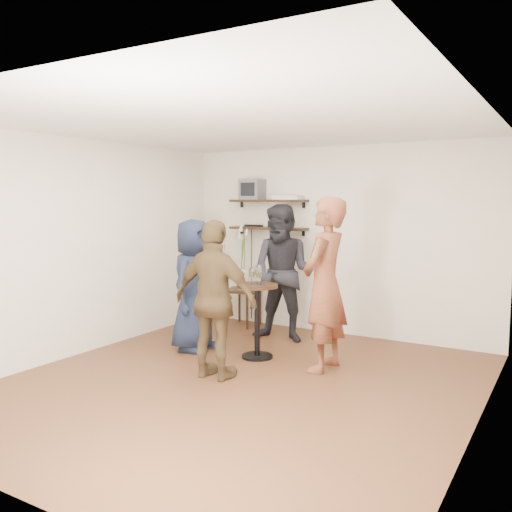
{
  "coord_description": "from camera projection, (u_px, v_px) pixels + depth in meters",
  "views": [
    {
      "loc": [
        2.88,
        -4.51,
        1.87
      ],
      "look_at": [
        -0.03,
        0.4,
        1.27
      ],
      "focal_mm": 38.0,
      "sensor_mm": 36.0,
      "label": 1
    }
  ],
  "objects": [
    {
      "name": "room",
      "position": [
        238.0,
        257.0,
        5.38
      ],
      "size": [
        4.58,
        5.08,
        2.68
      ],
      "color": "#482917",
      "rests_on": "ground"
    },
    {
      "name": "shelf_upper",
      "position": [
        268.0,
        201.0,
        7.86
      ],
      "size": [
        1.2,
        0.25,
        0.04
      ],
      "primitive_type": "cube",
      "color": "black",
      "rests_on": "room"
    },
    {
      "name": "shelf_lower",
      "position": [
        268.0,
        228.0,
        7.9
      ],
      "size": [
        1.2,
        0.25,
        0.04
      ],
      "primitive_type": "cube",
      "color": "black",
      "rests_on": "room"
    },
    {
      "name": "crt_monitor",
      "position": [
        253.0,
        189.0,
        7.97
      ],
      "size": [
        0.32,
        0.3,
        0.3
      ],
      "primitive_type": "cube",
      "color": "#59595B",
      "rests_on": "shelf_upper"
    },
    {
      "name": "dvd_deck",
      "position": [
        288.0,
        198.0,
        7.69
      ],
      "size": [
        0.4,
        0.24,
        0.06
      ],
      "primitive_type": "cube",
      "color": "silver",
      "rests_on": "shelf_upper"
    },
    {
      "name": "radio",
      "position": [
        276.0,
        224.0,
        7.83
      ],
      "size": [
        0.22,
        0.1,
        0.1
      ],
      "primitive_type": "cube",
      "color": "black",
      "rests_on": "shelf_lower"
    },
    {
      "name": "power_strip",
      "position": [
        254.0,
        226.0,
        8.08
      ],
      "size": [
        0.3,
        0.05,
        0.03
      ],
      "primitive_type": "cube",
      "color": "black",
      "rests_on": "shelf_lower"
    },
    {
      "name": "side_table",
      "position": [
        243.0,
        295.0,
        8.02
      ],
      "size": [
        0.57,
        0.57,
        0.55
      ],
      "rotation": [
        0.0,
        0.0,
        0.28
      ],
      "color": "black",
      "rests_on": "room"
    },
    {
      "name": "vase_lilies",
      "position": [
        243.0,
        268.0,
        7.98
      ],
      "size": [
        0.19,
        0.2,
        0.98
      ],
      "rotation": [
        0.0,
        0.0,
        0.28
      ],
      "color": "white",
      "rests_on": "side_table"
    },
    {
      "name": "drinks_table",
      "position": [
        257.0,
        311.0,
        6.38
      ],
      "size": [
        0.48,
        0.48,
        0.88
      ],
      "color": "black",
      "rests_on": "room"
    },
    {
      "name": "wine_glass_fl",
      "position": [
        252.0,
        273.0,
        6.33
      ],
      "size": [
        0.07,
        0.07,
        0.2
      ],
      "color": "silver",
      "rests_on": "drinks_table"
    },
    {
      "name": "wine_glass_fr",
      "position": [
        259.0,
        274.0,
        6.27
      ],
      "size": [
        0.07,
        0.07,
        0.2
      ],
      "color": "silver",
      "rests_on": "drinks_table"
    },
    {
      "name": "wine_glass_bl",
      "position": [
        258.0,
        271.0,
        6.41
      ],
      "size": [
        0.07,
        0.07,
        0.21
      ],
      "color": "silver",
      "rests_on": "drinks_table"
    },
    {
      "name": "wine_glass_br",
      "position": [
        259.0,
        273.0,
        6.34
      ],
      "size": [
        0.07,
        0.07,
        0.2
      ],
      "color": "silver",
      "rests_on": "drinks_table"
    },
    {
      "name": "person_plaid",
      "position": [
        325.0,
        284.0,
        5.9
      ],
      "size": [
        0.46,
        0.7,
        1.9
      ],
      "primitive_type": "imported",
      "rotation": [
        0.0,
        0.0,
        4.7
      ],
      "color": "red",
      "rests_on": "room"
    },
    {
      "name": "person_dark",
      "position": [
        283.0,
        273.0,
        7.13
      ],
      "size": [
        0.96,
        0.79,
        1.81
      ],
      "primitive_type": "imported",
      "rotation": [
        0.0,
        0.0,
        0.12
      ],
      "color": "black",
      "rests_on": "room"
    },
    {
      "name": "person_navy",
      "position": [
        194.0,
        285.0,
        6.7
      ],
      "size": [
        0.61,
        0.85,
        1.63
      ],
      "primitive_type": "imported",
      "rotation": [
        0.0,
        0.0,
        1.69
      ],
      "color": "#161D31",
      "rests_on": "room"
    },
    {
      "name": "person_brown",
      "position": [
        215.0,
        300.0,
        5.61
      ],
      "size": [
        0.98,
        0.41,
        1.67
      ],
      "primitive_type": "imported",
      "rotation": [
        0.0,
        0.0,
        3.14
      ],
      "color": "#4E3A21",
      "rests_on": "room"
    }
  ]
}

